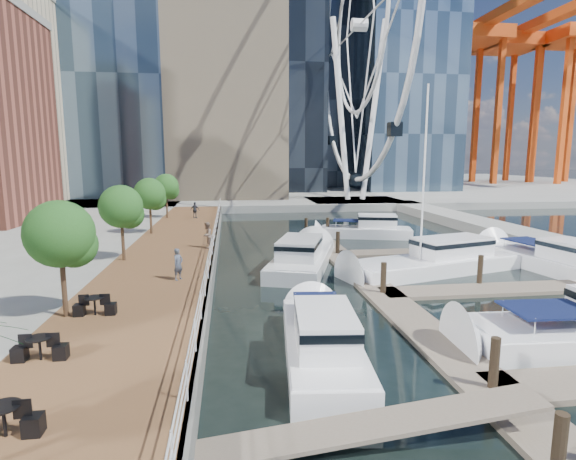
{
  "coord_description": "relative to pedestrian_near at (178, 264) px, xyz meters",
  "views": [
    {
      "loc": [
        -4.92,
        -13.94,
        7.15
      ],
      "look_at": [
        -1.53,
        11.87,
        3.0
      ],
      "focal_mm": 28.0,
      "sensor_mm": 36.0,
      "label": 1
    }
  ],
  "objects": [
    {
      "name": "pedestrian_near",
      "position": [
        0.0,
        0.0,
        0.0
      ],
      "size": [
        0.67,
        0.71,
        1.64
      ],
      "primitive_type": "imported",
      "rotation": [
        0.0,
        0.0,
        0.92
      ],
      "color": "#444B5B",
      "rests_on": "boardwalk"
    },
    {
      "name": "boardwalk",
      "position": [
        -1.42,
        6.06,
        -1.32
      ],
      "size": [
        6.0,
        60.0,
        1.0
      ],
      "primitive_type": "cube",
      "color": "brown",
      "rests_on": "ground"
    },
    {
      "name": "railing",
      "position": [
        1.48,
        6.06,
        -0.29
      ],
      "size": [
        0.1,
        60.0,
        1.05
      ],
      "primitive_type": null,
      "color": "white",
      "rests_on": "boardwalk"
    },
    {
      "name": "cafe_tables",
      "position": [
        -2.82,
        -10.94,
        -0.45
      ],
      "size": [
        2.5,
        13.7,
        0.74
      ],
      "color": "black",
      "rests_on": "ground"
    },
    {
      "name": "pedestrian_mid",
      "position": [
        1.08,
        8.22,
        0.09
      ],
      "size": [
        0.94,
        1.06,
        1.82
      ],
      "primitive_type": "imported",
      "rotation": [
        0.0,
        0.0,
        -1.9
      ],
      "color": "gray",
      "rests_on": "boardwalk"
    },
    {
      "name": "land_far",
      "position": [
        7.58,
        93.06,
        -1.32
      ],
      "size": [
        200.0,
        114.0,
        1.0
      ],
      "primitive_type": "cube",
      "color": "gray",
      "rests_on": "ground"
    },
    {
      "name": "pedestrian_far",
      "position": [
        -0.9,
        24.49,
        0.02
      ],
      "size": [
        1.07,
        0.72,
        1.69
      ],
      "primitive_type": "imported",
      "rotation": [
        0.0,
        0.0,
        2.8
      ],
      "color": "#333640",
      "rests_on": "boardwalk"
    },
    {
      "name": "port_cranes",
      "position": [
        75.25,
        86.72,
        18.18
      ],
      "size": [
        40.0,
        52.0,
        38.0
      ],
      "color": "#D84C14",
      "rests_on": "ground"
    },
    {
      "name": "street_trees",
      "position": [
        -3.82,
        5.06,
        2.47
      ],
      "size": [
        2.6,
        42.6,
        4.6
      ],
      "color": "#3F2B1C",
      "rests_on": "ground"
    },
    {
      "name": "pier",
      "position": [
        21.58,
        43.06,
        -1.32
      ],
      "size": [
        14.0,
        12.0,
        1.0
      ],
      "primitive_type": "cube",
      "color": "gray",
      "rests_on": "ground"
    },
    {
      "name": "moored_yachts",
      "position": [
        15.08,
        2.34,
        -1.82
      ],
      "size": [
        21.96,
        37.74,
        11.5
      ],
      "color": "white",
      "rests_on": "ground"
    },
    {
      "name": "ferris_wheel",
      "position": [
        21.58,
        43.06,
        24.1
      ],
      "size": [
        5.8,
        45.6,
        47.8
      ],
      "color": "white",
      "rests_on": "ground"
    },
    {
      "name": "ground",
      "position": [
        7.58,
        -8.94,
        -1.82
      ],
      "size": [
        520.0,
        520.0,
        0.0
      ],
      "primitive_type": "plane",
      "color": "black",
      "rests_on": "ground"
    },
    {
      "name": "seawall",
      "position": [
        1.58,
        6.06,
        -1.32
      ],
      "size": [
        0.25,
        60.0,
        1.0
      ],
      "primitive_type": "cube",
      "color": "#595954",
      "rests_on": "ground"
    },
    {
      "name": "breakwater",
      "position": [
        27.58,
        11.06,
        -1.32
      ],
      "size": [
        4.0,
        60.0,
        1.0
      ],
      "primitive_type": "cube",
      "color": "gray",
      "rests_on": "ground"
    },
    {
      "name": "floating_docks",
      "position": [
        15.55,
        1.04,
        -1.33
      ],
      "size": [
        16.0,
        34.0,
        2.6
      ],
      "color": "#6D6051",
      "rests_on": "ground"
    }
  ]
}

